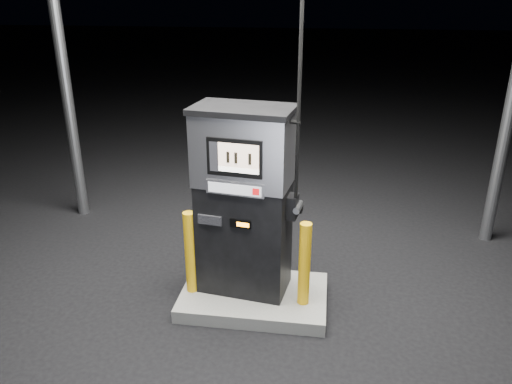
# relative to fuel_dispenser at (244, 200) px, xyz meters

# --- Properties ---
(ground) EXTENTS (80.00, 80.00, 0.00)m
(ground) POSITION_rel_fuel_dispenser_xyz_m (0.12, -0.10, -1.20)
(ground) COLOR black
(ground) RESTS_ON ground
(pump_island) EXTENTS (1.60, 1.00, 0.15)m
(pump_island) POSITION_rel_fuel_dispenser_xyz_m (0.12, -0.10, -1.13)
(pump_island) COLOR #62625E
(pump_island) RESTS_ON ground
(fuel_dispenser) EXTENTS (1.17, 0.74, 4.26)m
(fuel_dispenser) POSITION_rel_fuel_dispenser_xyz_m (0.00, 0.00, 0.00)
(fuel_dispenser) COLOR black
(fuel_dispenser) RESTS_ON pump_island
(bollard_left) EXTENTS (0.16, 0.16, 0.95)m
(bollard_left) POSITION_rel_fuel_dispenser_xyz_m (-0.57, -0.16, -0.58)
(bollard_left) COLOR #F1AF0D
(bollard_left) RESTS_ON pump_island
(bollard_right) EXTENTS (0.14, 0.14, 0.94)m
(bollard_right) POSITION_rel_fuel_dispenser_xyz_m (0.67, -0.22, -0.59)
(bollard_right) COLOR #F1AF0D
(bollard_right) RESTS_ON pump_island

